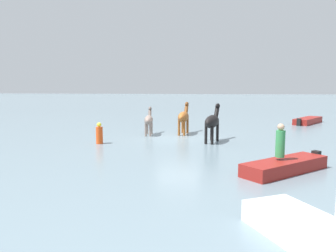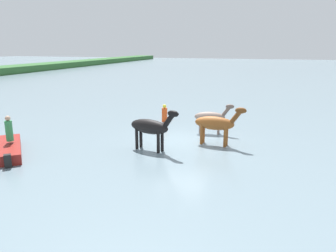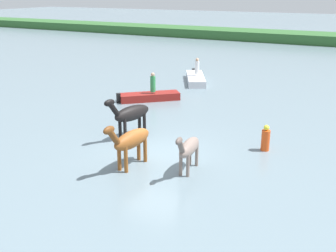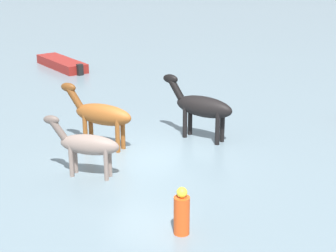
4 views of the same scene
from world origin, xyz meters
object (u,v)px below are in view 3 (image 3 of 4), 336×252
boat_tender_starboard (196,80)px  person_boatman_standing (153,83)px  horse_gray_outer (188,148)px  horse_pinto_flank (131,114)px  horse_dun_straggler (131,140)px  boat_skiff_near (149,98)px  person_spotter_bow (197,67)px  buoy_channel_marker (266,139)px

boat_tender_starboard → person_boatman_standing: size_ratio=3.69×
horse_gray_outer → horse_pinto_flank: size_ratio=0.83×
boat_tender_starboard → horse_dun_straggler: bearing=-12.8°
horse_dun_straggler → boat_tender_starboard: size_ratio=0.59×
boat_skiff_near → person_spotter_bow: person_spotter_bow is taller
horse_dun_straggler → person_spotter_bow: size_ratio=2.17×
boat_tender_starboard → person_boatman_standing: person_boatman_standing is taller
person_spotter_bow → buoy_channel_marker: 13.65m
boat_skiff_near → boat_tender_starboard: 6.15m
horse_pinto_flank → boat_skiff_near: bearing=-143.1°
boat_tender_starboard → buoy_channel_marker: buoy_channel_marker is taller
horse_dun_straggler → buoy_channel_marker: bearing=140.2°
horse_pinto_flank → person_spotter_bow: (-2.15, 12.28, -0.01)m
horse_dun_straggler → boat_skiff_near: bearing=-148.1°
horse_gray_outer → boat_tender_starboard: horse_gray_outer is taller
boat_skiff_near → person_boatman_standing: size_ratio=2.87×
person_spotter_bow → boat_skiff_near: bearing=-93.9°
horse_gray_outer → person_spotter_bow: size_ratio=1.86×
horse_gray_outer → person_spotter_bow: (-6.09, 14.40, 0.18)m
horse_gray_outer → horse_pinto_flank: 4.48m
boat_tender_starboard → horse_gray_outer: bearing=-4.6°
boat_tender_starboard → person_boatman_standing: bearing=-29.2°
boat_skiff_near → person_boatman_standing: 0.98m
horse_dun_straggler → person_boatman_standing: bearing=-149.5°
boat_tender_starboard → person_spotter_bow: (0.04, 0.12, 0.96)m
horse_gray_outer → buoy_channel_marker: size_ratio=1.94×
person_spotter_bow → horse_pinto_flank: bearing=-80.1°
person_spotter_bow → buoy_channel_marker: size_ratio=1.04×
horse_dun_straggler → horse_pinto_flank: (-1.81, 2.78, 0.03)m
horse_gray_outer → person_boatman_standing: (-6.28, 8.23, 0.17)m
boat_tender_starboard → person_boatman_standing: (-0.15, -6.05, 0.94)m
horse_gray_outer → horse_dun_straggler: bearing=-78.8°
horse_gray_outer → person_spotter_bow: bearing=-163.0°
horse_dun_straggler → horse_pinto_flank: 3.32m
boat_skiff_near → buoy_channel_marker: size_ratio=2.99×
person_boatman_standing → person_spotter_bow: (0.19, 6.18, 0.02)m
person_boatman_standing → boat_skiff_near: bearing=-161.0°
boat_skiff_near → person_spotter_bow: size_ratio=2.87×
horse_pinto_flank → boat_tender_starboard: (-2.20, 12.16, -0.97)m
boat_skiff_near → person_spotter_bow: (0.43, 6.26, 0.97)m
horse_gray_outer → boat_skiff_near: size_ratio=0.65×
horse_pinto_flank → buoy_channel_marker: 6.12m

